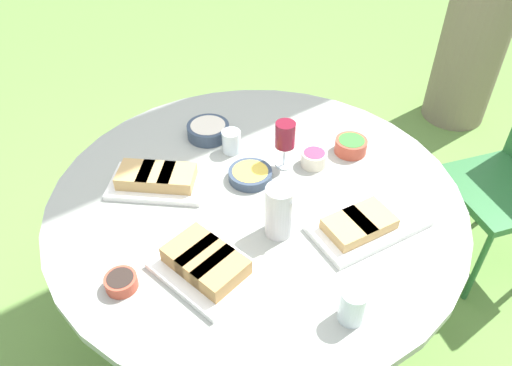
{
  "coord_description": "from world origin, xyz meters",
  "views": [
    {
      "loc": [
        0.83,
        -0.97,
        1.91
      ],
      "look_at": [
        0.0,
        0.0,
        0.8
      ],
      "focal_mm": 35.0,
      "sensor_mm": 36.0,
      "label": 1
    }
  ],
  "objects": [
    {
      "name": "water_pitcher",
      "position": [
        0.17,
        -0.08,
        0.83
      ],
      "size": [
        0.1,
        0.09,
        0.18
      ],
      "color": "silver",
      "rests_on": "dining_table"
    },
    {
      "name": "platter_sandwich_side",
      "position": [
        0.1,
        -0.35,
        0.77
      ],
      "size": [
        0.3,
        0.24,
        0.07
      ],
      "color": "white",
      "rests_on": "dining_table"
    },
    {
      "name": "cup_water_far",
      "position": [
        -0.24,
        0.14,
        0.78
      ],
      "size": [
        0.07,
        0.07,
        0.09
      ],
      "color": "silver",
      "rests_on": "dining_table"
    },
    {
      "name": "dining_table",
      "position": [
        0.0,
        0.0,
        0.65
      ],
      "size": [
        1.44,
        1.44,
        0.74
      ],
      "color": "#4C4C51",
      "rests_on": "ground_plane"
    },
    {
      "name": "bowl_salad",
      "position": [
        0.11,
        0.43,
        0.77
      ],
      "size": [
        0.12,
        0.12,
        0.06
      ],
      "color": "#B74733",
      "rests_on": "dining_table"
    },
    {
      "name": "cup_water_near",
      "position": [
        0.52,
        -0.21,
        0.79
      ],
      "size": [
        0.07,
        0.07,
        0.11
      ],
      "color": "silver",
      "rests_on": "dining_table"
    },
    {
      "name": "bowl_fries",
      "position": [
        -0.08,
        0.06,
        0.76
      ],
      "size": [
        0.16,
        0.16,
        0.04
      ],
      "color": "#334256",
      "rests_on": "dining_table"
    },
    {
      "name": "bowl_dip_cream",
      "position": [
        -0.38,
        0.15,
        0.77
      ],
      "size": [
        0.17,
        0.17,
        0.05
      ],
      "color": "#334256",
      "rests_on": "dining_table"
    },
    {
      "name": "bowl_olives",
      "position": [
        -0.04,
        -0.55,
        0.76
      ],
      "size": [
        0.09,
        0.09,
        0.04
      ],
      "color": "#B74733",
      "rests_on": "dining_table"
    },
    {
      "name": "platter_charcuterie",
      "position": [
        0.37,
        0.1,
        0.76
      ],
      "size": [
        0.32,
        0.43,
        0.06
      ],
      "color": "white",
      "rests_on": "dining_table"
    },
    {
      "name": "platter_bread_main",
      "position": [
        -0.3,
        -0.19,
        0.77
      ],
      "size": [
        0.39,
        0.35,
        0.07
      ],
      "color": "white",
      "rests_on": "dining_table"
    },
    {
      "name": "wine_glass",
      "position": [
        -0.03,
        0.2,
        0.87
      ],
      "size": [
        0.07,
        0.07,
        0.19
      ],
      "color": "silver",
      "rests_on": "dining_table"
    },
    {
      "name": "bowl_dip_red",
      "position": [
        0.05,
        0.27,
        0.77
      ],
      "size": [
        0.1,
        0.1,
        0.06
      ],
      "color": "beige",
      "rests_on": "dining_table"
    },
    {
      "name": "ground_plane",
      "position": [
        0.0,
        0.0,
        0.0
      ],
      "size": [
        40.0,
        40.0,
        0.0
      ],
      "primitive_type": "plane",
      "color": "#668E42"
    }
  ]
}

